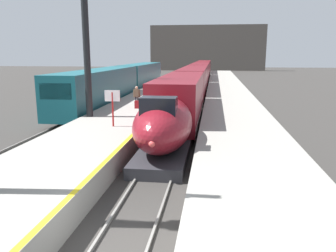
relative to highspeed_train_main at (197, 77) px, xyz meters
name	(u,v)px	position (x,y,z in m)	size (l,w,h in m)	color
platform_left	(148,102)	(-4.05, -17.01, -1.45)	(4.80, 110.00, 1.05)	gray
platform_right	(231,104)	(4.05, -17.01, -1.45)	(4.80, 110.00, 1.05)	gray
platform_left_safety_stripe	(170,97)	(-1.77, -17.01, -0.92)	(0.20, 107.80, 0.01)	yellow
rail_main_left	(183,104)	(-0.75, -14.26, -1.91)	(0.08, 110.00, 0.12)	slate
rail_main_right	(197,104)	(0.75, -14.26, -1.91)	(0.08, 110.00, 0.12)	slate
rail_secondary_left	(109,102)	(-8.85, -14.26, -1.91)	(0.08, 110.00, 0.12)	slate
rail_secondary_right	(123,102)	(-7.35, -14.26, -1.91)	(0.08, 110.00, 0.12)	slate
highspeed_train_main	(197,77)	(0.00, 0.00, 0.00)	(2.92, 75.18, 3.60)	maroon
regional_train_adjacent	(125,80)	(-8.10, -10.14, 0.16)	(2.85, 36.60, 3.80)	#145660
station_column_mid	(85,23)	(-5.90, -27.97, 5.17)	(4.00, 0.68, 10.25)	black
passenger_near_edge	(137,95)	(-3.58, -23.77, 0.07)	(0.57, 0.25, 1.69)	#23232D
rolling_suitcase	(137,105)	(-3.46, -24.16, -0.62)	(0.40, 0.22, 0.98)	maroon
departure_info_board	(112,101)	(-3.38, -30.87, 0.58)	(0.90, 0.10, 2.12)	maroon
terminus_back_wall	(207,48)	(0.00, 60.24, 5.03)	(36.00, 2.00, 14.00)	#4C4742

